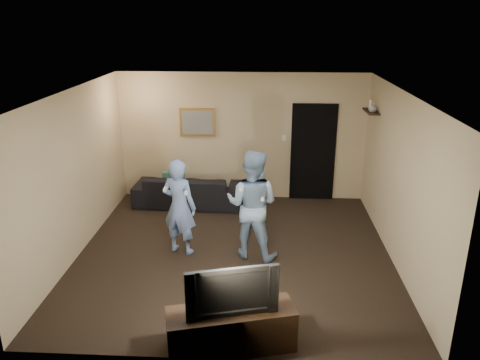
# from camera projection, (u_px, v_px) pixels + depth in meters

# --- Properties ---
(ground) EXTENTS (5.00, 5.00, 0.00)m
(ground) POSITION_uv_depth(u_px,v_px,m) (234.00, 253.00, 7.60)
(ground) COLOR black
(ground) RESTS_ON ground
(ceiling) EXTENTS (5.00, 5.00, 0.04)m
(ceiling) POSITION_uv_depth(u_px,v_px,m) (234.00, 92.00, 6.73)
(ceiling) COLOR silver
(ceiling) RESTS_ON wall_back
(wall_back) EXTENTS (5.00, 0.04, 2.60)m
(wall_back) POSITION_uv_depth(u_px,v_px,m) (242.00, 137.00, 9.52)
(wall_back) COLOR tan
(wall_back) RESTS_ON ground
(wall_front) EXTENTS (5.00, 0.04, 2.60)m
(wall_front) POSITION_uv_depth(u_px,v_px,m) (218.00, 257.00, 4.82)
(wall_front) COLOR tan
(wall_front) RESTS_ON ground
(wall_left) EXTENTS (0.04, 5.00, 2.60)m
(wall_left) POSITION_uv_depth(u_px,v_px,m) (74.00, 174.00, 7.30)
(wall_left) COLOR tan
(wall_left) RESTS_ON ground
(wall_right) EXTENTS (0.04, 5.00, 2.60)m
(wall_right) POSITION_uv_depth(u_px,v_px,m) (399.00, 180.00, 7.04)
(wall_right) COLOR tan
(wall_right) RESTS_ON ground
(sofa) EXTENTS (2.18, 0.94, 0.62)m
(sofa) POSITION_uv_depth(u_px,v_px,m) (188.00, 190.00, 9.44)
(sofa) COLOR black
(sofa) RESTS_ON ground
(throw_pillow) EXTENTS (0.46, 0.25, 0.44)m
(throw_pillow) POSITION_uv_depth(u_px,v_px,m) (174.00, 182.00, 9.40)
(throw_pillow) COLOR #1B5144
(throw_pillow) RESTS_ON sofa
(painting_frame) EXTENTS (0.72, 0.05, 0.57)m
(painting_frame) POSITION_uv_depth(u_px,v_px,m) (198.00, 122.00, 9.44)
(painting_frame) COLOR olive
(painting_frame) RESTS_ON wall_back
(painting_canvas) EXTENTS (0.62, 0.01, 0.47)m
(painting_canvas) POSITION_uv_depth(u_px,v_px,m) (197.00, 123.00, 9.42)
(painting_canvas) COLOR slate
(painting_canvas) RESTS_ON painting_frame
(doorway) EXTENTS (0.90, 0.06, 2.00)m
(doorway) POSITION_uv_depth(u_px,v_px,m) (313.00, 153.00, 9.52)
(doorway) COLOR black
(doorway) RESTS_ON ground
(light_switch) EXTENTS (0.08, 0.02, 0.12)m
(light_switch) POSITION_uv_depth(u_px,v_px,m) (284.00, 138.00, 9.46)
(light_switch) COLOR silver
(light_switch) RESTS_ON wall_back
(wall_shelf) EXTENTS (0.20, 0.60, 0.03)m
(wall_shelf) POSITION_uv_depth(u_px,v_px,m) (371.00, 111.00, 8.51)
(wall_shelf) COLOR black
(wall_shelf) RESTS_ON wall_right
(shelf_vase) EXTENTS (0.19, 0.19, 0.16)m
(shelf_vase) POSITION_uv_depth(u_px,v_px,m) (373.00, 107.00, 8.38)
(shelf_vase) COLOR #A7A7AB
(shelf_vase) RESTS_ON wall_shelf
(shelf_figurine) EXTENTS (0.06, 0.06, 0.18)m
(shelf_figurine) POSITION_uv_depth(u_px,v_px,m) (370.00, 105.00, 8.57)
(shelf_figurine) COLOR silver
(shelf_figurine) RESTS_ON wall_shelf
(tv_console) EXTENTS (1.53, 0.82, 0.52)m
(tv_console) POSITION_uv_depth(u_px,v_px,m) (231.00, 330.00, 5.36)
(tv_console) COLOR black
(tv_console) RESTS_ON ground
(television) EXTENTS (1.03, 0.39, 0.59)m
(television) POSITION_uv_depth(u_px,v_px,m) (231.00, 288.00, 5.17)
(television) COLOR black
(television) RESTS_ON tv_console
(wii_player_left) EXTENTS (0.67, 0.56, 1.57)m
(wii_player_left) POSITION_uv_depth(u_px,v_px,m) (179.00, 207.00, 7.39)
(wii_player_left) COLOR #6F8BC2
(wii_player_left) RESTS_ON ground
(wii_player_right) EXTENTS (1.00, 0.87, 1.75)m
(wii_player_right) POSITION_uv_depth(u_px,v_px,m) (252.00, 205.00, 7.25)
(wii_player_right) COLOR #7E9AB7
(wii_player_right) RESTS_ON ground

